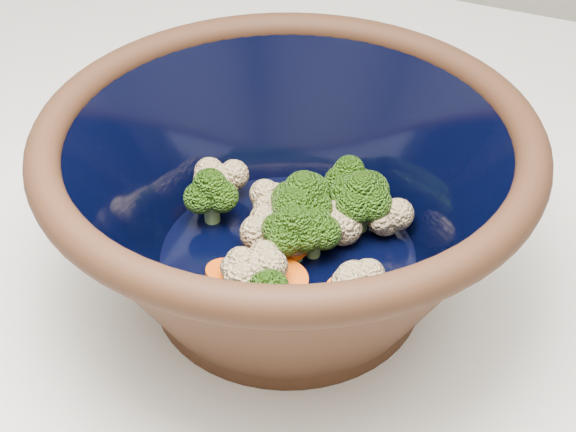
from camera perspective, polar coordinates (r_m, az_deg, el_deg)
name	(u,v)px	position (r m, az deg, el deg)	size (l,w,h in m)	color
mixing_bowl	(288,200)	(0.54, 0.00, 1.14)	(0.35, 0.35, 0.14)	black
vegetable_pile	(296,219)	(0.57, 0.58, -0.24)	(0.16, 0.17, 0.05)	#608442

